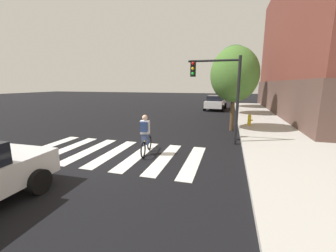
# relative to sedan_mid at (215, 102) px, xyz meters

# --- Properties ---
(ground_plane) EXTENTS (120.00, 120.00, 0.00)m
(ground_plane) POSITION_rel_sedan_mid_xyz_m (-3.29, -17.08, -0.83)
(ground_plane) COLOR black
(crosswalk_stripes) EXTENTS (7.52, 3.69, 0.01)m
(crosswalk_stripes) POSITION_rel_sedan_mid_xyz_m (-3.17, -17.08, -0.82)
(crosswalk_stripes) COLOR silver
(crosswalk_stripes) RESTS_ON ground
(sedan_mid) EXTENTS (2.41, 4.76, 1.61)m
(sedan_mid) POSITION_rel_sedan_mid_xyz_m (0.00, 0.00, 0.00)
(sedan_mid) COLOR silver
(sedan_mid) RESTS_ON ground
(cyclist) EXTENTS (0.39, 1.70, 1.69)m
(cyclist) POSITION_rel_sedan_mid_xyz_m (-1.74, -16.84, 0.01)
(cyclist) COLOR black
(cyclist) RESTS_ON ground
(traffic_light_near) EXTENTS (2.47, 0.28, 4.20)m
(traffic_light_near) POSITION_rel_sedan_mid_xyz_m (1.07, -14.20, 2.03)
(traffic_light_near) COLOR black
(traffic_light_near) RESTS_ON ground
(fire_hydrant) EXTENTS (0.33, 0.22, 0.78)m
(fire_hydrant) POSITION_rel_sedan_mid_xyz_m (2.90, -9.66, -0.30)
(fire_hydrant) COLOR gold
(fire_hydrant) RESTS_ON sidewalk
(street_tree_near) EXTENTS (2.89, 2.89, 5.14)m
(street_tree_near) POSITION_rel_sedan_mid_xyz_m (1.74, -10.98, 2.64)
(street_tree_near) COLOR #4C3823
(street_tree_near) RESTS_ON ground
(street_tree_mid) EXTENTS (3.48, 3.48, 6.20)m
(street_tree_mid) POSITION_rel_sedan_mid_xyz_m (1.87, -3.82, 3.35)
(street_tree_mid) COLOR #4C3823
(street_tree_mid) RESTS_ON ground
(street_tree_far) EXTENTS (4.17, 4.17, 7.42)m
(street_tree_far) POSITION_rel_sedan_mid_xyz_m (1.80, 2.50, 4.18)
(street_tree_far) COLOR #4C3823
(street_tree_far) RESTS_ON ground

